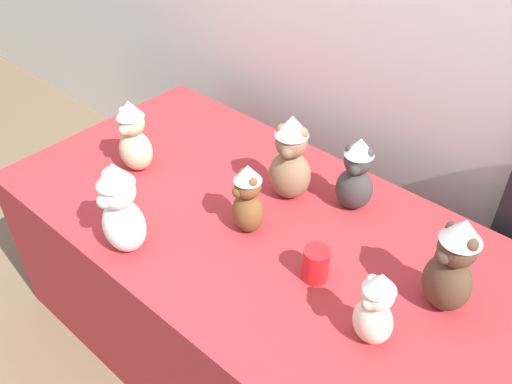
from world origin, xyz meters
The scene contains 11 objects.
ground_plane centered at (0.00, 0.00, 0.00)m, with size 10.00×10.00×0.00m, color brown.
display_table centered at (0.00, 0.25, 0.35)m, with size 1.83×0.97×0.70m, color maroon.
teddy_bear_cream centered at (0.55, 0.10, 0.82)m, with size 0.13×0.12×0.25m.
teddy_bear_mocha centered at (0.00, 0.42, 0.86)m, with size 0.18×0.17×0.33m.
teddy_bear_cocoa centered at (0.63, 0.33, 0.86)m, with size 0.18×0.17×0.32m.
teddy_bear_chestnut centered at (0.01, 0.20, 0.83)m, with size 0.14×0.13×0.26m.
teddy_bear_snow centered at (-0.22, -0.12, 0.86)m, with size 0.16×0.14×0.33m.
teddy_bear_sand centered at (-0.53, 0.17, 0.84)m, with size 0.15×0.13×0.29m.
teddy_bear_charcoal centered at (0.20, 0.52, 0.84)m, with size 0.16×0.14×0.28m.
party_cup_red centered at (0.30, 0.17, 0.76)m, with size 0.08×0.08×0.11m, color red.
name_card_front_left centered at (-0.53, 0.06, 0.73)m, with size 0.07×0.01×0.05m, color white.
Camera 1 is at (0.91, -0.77, 1.92)m, focal length 37.84 mm.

